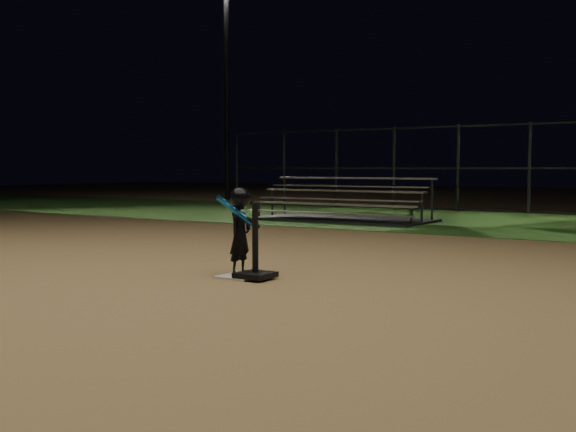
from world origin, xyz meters
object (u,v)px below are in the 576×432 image
at_px(bleacher_left, 341,212).
at_px(light_pole_left, 226,73).
at_px(home_plate, 240,276).
at_px(batting_tee, 255,264).
at_px(child_batter, 240,228).

distance_m(bleacher_left, light_pole_left, 12.18).
height_order(home_plate, bleacher_left, bleacher_left).
xyz_separation_m(batting_tee, light_pole_left, (-12.23, 14.97, 4.77)).
height_order(batting_tee, bleacher_left, bleacher_left).
distance_m(home_plate, child_batter, 0.58).
xyz_separation_m(home_plate, bleacher_left, (-3.12, 8.09, 0.20)).
distance_m(batting_tee, child_batter, 0.55).
distance_m(batting_tee, bleacher_left, 8.78).
xyz_separation_m(batting_tee, child_batter, (-0.36, 0.19, 0.37)).
xyz_separation_m(batting_tee, bleacher_left, (-3.35, 8.12, 0.03)).
relative_size(child_batter, bleacher_left, 0.25).
relative_size(bleacher_left, light_pole_left, 0.51).
height_order(batting_tee, light_pole_left, light_pole_left).
relative_size(child_batter, light_pole_left, 0.12).
bearing_deg(batting_tee, home_plate, 173.43).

